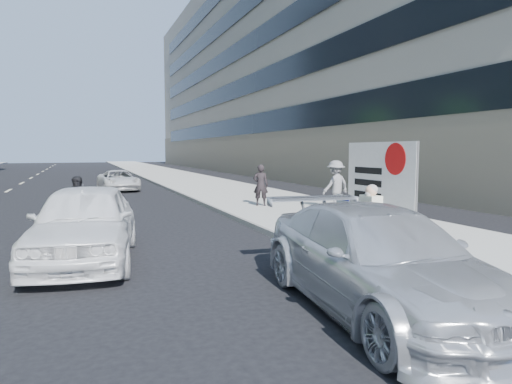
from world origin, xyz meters
name	(u,v)px	position (x,y,z in m)	size (l,w,h in m)	color
ground	(263,273)	(0.00, 0.00, 0.00)	(160.00, 160.00, 0.00)	black
near_sidewalk	(202,184)	(4.00, 20.00, 0.07)	(5.00, 120.00, 0.15)	#ACAAA1
near_building	(304,66)	(17.00, 32.00, 10.00)	(14.00, 70.00, 20.00)	gray
seated_protester	(364,214)	(2.29, 0.36, 0.87)	(0.83, 1.12, 1.31)	#11244C
jogger	(336,185)	(5.05, 6.04, 0.97)	(1.06, 0.61, 1.64)	slate
pedestrian_woman	(261,185)	(3.10, 7.92, 0.89)	(0.54, 0.35, 1.48)	black
protest_banner	(379,177)	(4.78, 3.30, 1.40)	(0.08, 3.06, 2.20)	#4C4C4C
parked_sedan	(378,260)	(0.74, -2.24, 0.68)	(1.91, 4.71, 1.37)	silver
white_sedan_near	(85,223)	(-2.84, 2.00, 0.75)	(1.77, 4.40, 1.50)	white
white_sedan_far	(118,180)	(-1.04, 17.97, 0.54)	(1.78, 3.86, 1.07)	silver
motorcycle	(79,205)	(-2.96, 6.01, 0.64)	(0.72, 2.05, 1.42)	black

